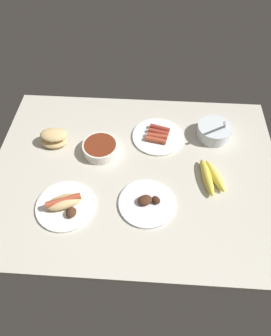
% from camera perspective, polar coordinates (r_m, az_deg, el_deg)
% --- Properties ---
extents(ground_plane, '(1.20, 0.90, 0.03)m').
position_cam_1_polar(ground_plane, '(1.27, -0.08, -0.90)').
color(ground_plane, beige).
extents(bread_stack, '(0.13, 0.09, 0.07)m').
position_cam_1_polar(bread_stack, '(1.37, -15.12, 5.47)').
color(bread_stack, '#DBB77A').
rests_on(bread_stack, ground_plane).
extents(plate_grilled_meat, '(0.22, 0.22, 0.04)m').
position_cam_1_polar(plate_grilled_meat, '(1.16, 2.15, -6.53)').
color(plate_grilled_meat, white).
rests_on(plate_grilled_meat, ground_plane).
extents(plate_sausages, '(0.23, 0.23, 0.03)m').
position_cam_1_polar(plate_sausages, '(1.38, 4.22, 6.07)').
color(plate_sausages, white).
rests_on(plate_sausages, ground_plane).
extents(plate_hotdog_assembled, '(0.22, 0.22, 0.06)m').
position_cam_1_polar(plate_hotdog_assembled, '(1.18, -13.15, -6.67)').
color(plate_hotdog_assembled, white).
rests_on(plate_hotdog_assembled, ground_plane).
extents(bowl_chili, '(0.15, 0.15, 0.05)m').
position_cam_1_polar(bowl_chili, '(1.31, -6.63, 3.80)').
color(bowl_chili, white).
rests_on(bowl_chili, ground_plane).
extents(banana_bunch, '(0.11, 0.18, 0.04)m').
position_cam_1_polar(banana_bunch, '(1.25, 13.97, -1.57)').
color(banana_bunch, '#E5D14C').
rests_on(banana_bunch, ground_plane).
extents(bowl_coleslaw, '(0.15, 0.15, 0.15)m').
position_cam_1_polar(bowl_coleslaw, '(1.41, 14.58, 6.83)').
color(bowl_coleslaw, silver).
rests_on(bowl_coleslaw, ground_plane).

